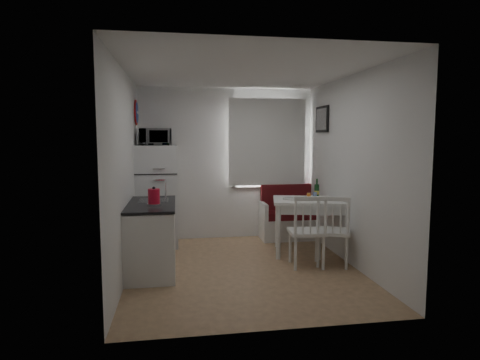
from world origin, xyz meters
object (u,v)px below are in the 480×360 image
at_px(kitchen_counter, 152,236).
at_px(dining_table, 311,205).
at_px(bench, 297,220).
at_px(chair_right, 336,223).
at_px(kettle, 154,197).
at_px(wine_bottle, 317,188).
at_px(microwave, 156,137).
at_px(fridge, 157,196).
at_px(chair_left, 309,224).

bearing_deg(kitchen_counter, dining_table, 9.78).
xyz_separation_m(bench, dining_table, (-0.10, -0.95, 0.43)).
bearing_deg(chair_right, kettle, -157.77).
relative_size(chair_right, wine_bottle, 2.00).
distance_m(kitchen_counter, kettle, 0.61).
relative_size(kitchen_counter, chair_right, 2.22).
bearing_deg(bench, microwave, -176.17).
distance_m(bench, wine_bottle, 1.09).
bearing_deg(fridge, microwave, -90.00).
bearing_deg(microwave, chair_left, -35.52).
distance_m(chair_right, fridge, 2.87).
bearing_deg(chair_left, microwave, 149.27).
bearing_deg(microwave, fridge, 90.00).
distance_m(kitchen_counter, chair_right, 2.47).
bearing_deg(bench, fridge, -177.36).
height_order(bench, chair_left, chair_left).
distance_m(fridge, kettle, 1.48).
xyz_separation_m(kitchen_counter, chair_right, (2.45, -0.27, 0.15)).
distance_m(chair_right, wine_bottle, 0.86).
bearing_deg(kettle, chair_left, -1.43).
height_order(chair_right, kettle, kettle).
height_order(bench, microwave, microwave).
relative_size(bench, wine_bottle, 4.40).
relative_size(kitchen_counter, dining_table, 1.05).
bearing_deg(bench, dining_table, -95.71).
distance_m(bench, microwave, 2.81).
distance_m(chair_left, chair_right, 0.38).
relative_size(bench, dining_table, 1.04).
relative_size(chair_right, kettle, 2.55).
height_order(fridge, wine_bottle, fridge).
xyz_separation_m(chair_left, microwave, (-2.05, 1.47, 1.16)).
relative_size(bench, fridge, 0.80).
height_order(chair_right, microwave, microwave).
xyz_separation_m(kitchen_counter, kettle, (0.05, -0.22, 0.56)).
xyz_separation_m(bench, microwave, (-2.40, -0.16, 1.46)).
distance_m(fridge, microwave, 0.95).
distance_m(kitchen_counter, bench, 2.78).
distance_m(microwave, wine_bottle, 2.65).
xyz_separation_m(chair_right, microwave, (-2.43, 1.46, 1.16)).
bearing_deg(bench, kettle, -146.37).
xyz_separation_m(kitchen_counter, microwave, (0.02, 1.19, 1.31)).
distance_m(kitchen_counter, fridge, 1.30).
relative_size(kettle, wine_bottle, 0.78).
distance_m(fridge, wine_bottle, 2.55).
bearing_deg(microwave, kitchen_counter, -90.94).
height_order(dining_table, chair_right, chair_right).
relative_size(kitchen_counter, chair_left, 2.49).
relative_size(microwave, kettle, 2.09).
height_order(bench, dining_table, bench).
bearing_deg(kettle, kitchen_counter, 102.64).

